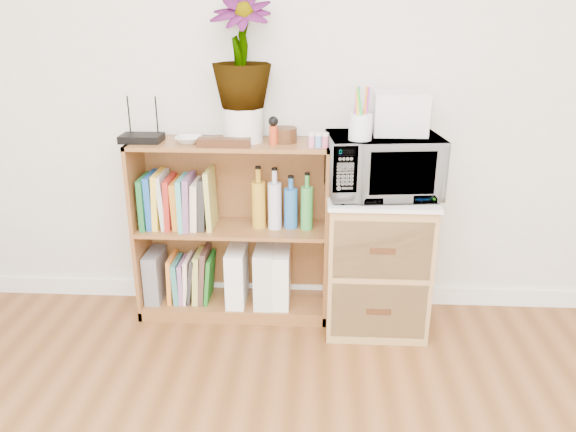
{
  "coord_description": "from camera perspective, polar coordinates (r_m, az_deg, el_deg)",
  "views": [
    {
      "loc": [
        0.09,
        -0.61,
        1.58
      ],
      "look_at": [
        -0.05,
        1.95,
        0.62
      ],
      "focal_mm": 35.0,
      "sensor_mm": 36.0,
      "label": 1
    }
  ],
  "objects": [
    {
      "name": "potted_plant",
      "position": [
        2.76,
        -4.8,
        16.25
      ],
      "size": [
        0.29,
        0.29,
        0.52
      ],
      "primitive_type": "imported",
      "color": "#317B33",
      "rests_on": "plant_pot"
    },
    {
      "name": "liquor_bottles",
      "position": [
        2.87,
        -0.77,
        1.6
      ],
      "size": [
        0.32,
        0.07,
        0.31
      ],
      "color": "gold",
      "rests_on": "bookshelf"
    },
    {
      "name": "magazine_holder_mid",
      "position": [
        3.03,
        -2.4,
        -6.01
      ],
      "size": [
        0.1,
        0.25,
        0.31
      ],
      "primitive_type": "cube",
      "color": "silver",
      "rests_on": "bookshelf"
    },
    {
      "name": "router",
      "position": [
        2.89,
        -14.65,
        7.67
      ],
      "size": [
        0.2,
        0.14,
        0.04
      ],
      "primitive_type": "cube",
      "color": "black",
      "rests_on": "bookshelf"
    },
    {
      "name": "wooden_bowl",
      "position": [
        2.79,
        -0.37,
        8.23
      ],
      "size": [
        0.12,
        0.12,
        0.07
      ],
      "primitive_type": "cylinder",
      "color": "#37190F",
      "rests_on": "bookshelf"
    },
    {
      "name": "pen_cup",
      "position": [
        2.59,
        7.36,
        8.96
      ],
      "size": [
        0.11,
        0.11,
        0.12
      ],
      "primitive_type": "cylinder",
      "color": "white",
      "rests_on": "microwave"
    },
    {
      "name": "trinket_box",
      "position": [
        2.72,
        -6.54,
        7.44
      ],
      "size": [
        0.25,
        0.06,
        0.04
      ],
      "primitive_type": "cube",
      "color": "#331D0D",
      "rests_on": "bookshelf"
    },
    {
      "name": "magazine_holder_left",
      "position": [
        3.05,
        -5.21,
        -5.96
      ],
      "size": [
        0.1,
        0.25,
        0.31
      ],
      "primitive_type": "cube",
      "color": "white",
      "rests_on": "bookshelf"
    },
    {
      "name": "magazine_holder_right",
      "position": [
        3.03,
        -0.73,
        -6.14
      ],
      "size": [
        0.1,
        0.24,
        0.3
      ],
      "primitive_type": "cube",
      "color": "white",
      "rests_on": "bookshelf"
    },
    {
      "name": "kokeshi_doll",
      "position": [
        2.74,
        -1.5,
        8.21
      ],
      "size": [
        0.04,
        0.04,
        0.09
      ],
      "primitive_type": "cylinder",
      "color": "#B83716",
      "rests_on": "bookshelf"
    },
    {
      "name": "cookbooks",
      "position": [
        2.96,
        -11.07,
        1.53
      ],
      "size": [
        0.37,
        0.2,
        0.31
      ],
      "color": "#1B652D",
      "rests_on": "bookshelf"
    },
    {
      "name": "microwave",
      "position": [
        2.74,
        9.57,
        5.11
      ],
      "size": [
        0.56,
        0.41,
        0.29
      ],
      "primitive_type": "imported",
      "rotation": [
        0.0,
        0.0,
        0.12
      ],
      "color": "silver",
      "rests_on": "wicker_unit"
    },
    {
      "name": "paint_jars",
      "position": [
        2.69,
        3.1,
        7.5
      ],
      "size": [
        0.1,
        0.04,
        0.05
      ],
      "primitive_type": "cube",
      "color": "pink",
      "rests_on": "bookshelf"
    },
    {
      "name": "bookshelf",
      "position": [
        2.96,
        -5.65,
        -1.51
      ],
      "size": [
        1.0,
        0.3,
        0.95
      ],
      "primitive_type": "cube",
      "color": "brown",
      "rests_on": "ground"
    },
    {
      "name": "lower_books",
      "position": [
        3.11,
        -9.74,
        -6.11
      ],
      "size": [
        0.24,
        0.19,
        0.3
      ],
      "color": "orange",
      "rests_on": "bookshelf"
    },
    {
      "name": "small_appliance",
      "position": [
        2.73,
        11.29,
        10.22
      ],
      "size": [
        0.25,
        0.21,
        0.2
      ],
      "primitive_type": "cube",
      "color": "silver",
      "rests_on": "microwave"
    },
    {
      "name": "skirting_board",
      "position": [
        3.23,
        1.18,
        -7.71
      ],
      "size": [
        4.0,
        0.02,
        0.1
      ],
      "primitive_type": "cube",
      "color": "white",
      "rests_on": "ground"
    },
    {
      "name": "plant_pot",
      "position": [
        2.81,
        -4.59,
        9.25
      ],
      "size": [
        0.2,
        0.2,
        0.17
      ],
      "primitive_type": "cylinder",
      "color": "silver",
      "rests_on": "bookshelf"
    },
    {
      "name": "wicker_unit",
      "position": [
        2.92,
        8.96,
        -4.62
      ],
      "size": [
        0.5,
        0.45,
        0.7
      ],
      "primitive_type": "cube",
      "color": "#9E7542",
      "rests_on": "ground"
    },
    {
      "name": "white_bowl",
      "position": [
        2.82,
        -10.08,
        7.65
      ],
      "size": [
        0.13,
        0.13,
        0.03
      ],
      "primitive_type": "imported",
      "color": "silver",
      "rests_on": "bookshelf"
    },
    {
      "name": "file_box",
      "position": [
        3.16,
        -13.29,
        -5.83
      ],
      "size": [
        0.08,
        0.22,
        0.27
      ],
      "primitive_type": "cube",
      "color": "slate",
      "rests_on": "bookshelf"
    }
  ]
}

